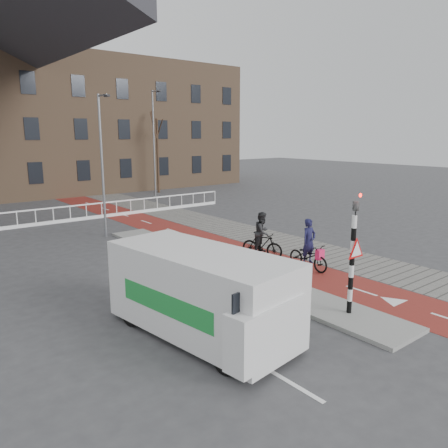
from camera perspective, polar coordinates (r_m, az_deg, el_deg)
ground at (r=15.08m, az=11.07°, el=-8.79°), size 120.00×120.00×0.00m
bike_lane at (r=23.31m, az=-5.40°, el=-1.28°), size 2.50×60.00×0.01m
sidewalk at (r=24.91m, az=-0.01°, el=-0.38°), size 3.00×60.00×0.01m
curb_island at (r=17.34m, az=-0.59°, el=-5.62°), size 1.80×16.00×0.12m
traffic_signal at (r=12.86m, az=16.53°, el=-3.35°), size 0.80×0.80×3.68m
bollard at (r=16.16m, az=3.23°, el=-5.42°), size 0.12×0.12×0.70m
cyclist_near at (r=17.38m, az=10.99°, el=-3.67°), size 0.73×1.95×2.00m
cyclist_far at (r=18.65m, az=5.01°, el=-1.96°), size 1.20×1.91×1.99m
van at (r=11.48m, az=-3.06°, el=-8.82°), size 2.82×5.55×2.29m
railing at (r=27.16m, az=-25.38°, el=0.13°), size 28.00×0.10×0.99m
tree_right at (r=39.75m, az=-8.65°, el=8.76°), size 0.21×0.21×6.53m
streetlight_near at (r=22.93m, az=-15.62°, el=7.13°), size 0.12×0.12×7.13m
streetlight_right at (r=35.35m, az=-9.13°, el=10.00°), size 0.12×0.12×8.51m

